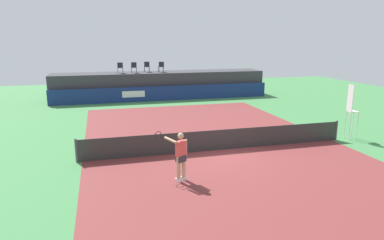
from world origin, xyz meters
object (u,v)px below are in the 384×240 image
(net_post_near, at_px, (76,151))
(tennis_player, at_px, (180,155))
(umpire_chair, at_px, (351,108))
(net_post_far, at_px, (336,130))
(spectator_chair_center, at_px, (147,66))
(spectator_chair_right, at_px, (161,66))
(spectator_chair_far_left, at_px, (120,67))
(spectator_chair_left, at_px, (134,67))

(net_post_near, distance_m, tennis_player, 4.73)
(umpire_chair, distance_m, net_post_far, 1.32)
(spectator_chair_center, xyz_separation_m, net_post_near, (-5.08, -15.40, -2.19))
(net_post_far, bearing_deg, spectator_chair_right, 112.25)
(spectator_chair_far_left, relative_size, spectator_chair_right, 1.00)
(umpire_chair, height_order, net_post_near, umpire_chair)
(spectator_chair_far_left, xyz_separation_m, net_post_near, (-2.82, -14.95, -2.19))
(net_post_far, bearing_deg, spectator_chair_center, 115.41)
(spectator_chair_far_left, distance_m, spectator_chair_right, 3.43)
(spectator_chair_center, xyz_separation_m, tennis_player, (-1.40, -18.33, -1.73))
(net_post_near, xyz_separation_m, net_post_far, (12.40, 0.00, 0.00))
(spectator_chair_left, distance_m, umpire_chair, 17.58)
(spectator_chair_left, relative_size, spectator_chair_center, 1.00)
(net_post_far, height_order, tennis_player, tennis_player)
(tennis_player, bearing_deg, spectator_chair_center, 85.62)
(net_post_near, bearing_deg, umpire_chair, 0.05)
(spectator_chair_left, distance_m, spectator_chair_right, 2.31)
(umpire_chair, bearing_deg, spectator_chair_right, 114.66)
(spectator_chair_far_left, distance_m, spectator_chair_center, 2.31)
(tennis_player, bearing_deg, spectator_chair_far_left, 92.75)
(spectator_chair_left, xyz_separation_m, umpire_chair, (9.20, -14.94, -1.11))
(spectator_chair_far_left, distance_m, net_post_far, 17.89)
(spectator_chair_left, height_order, tennis_player, spectator_chair_left)
(spectator_chair_left, bearing_deg, spectator_chair_far_left, -179.93)
(spectator_chair_center, distance_m, spectator_chair_right, 1.23)
(spectator_chair_far_left, height_order, spectator_chair_right, same)
(umpire_chair, bearing_deg, net_post_far, -179.05)
(spectator_chair_right, distance_m, net_post_far, 16.38)
(net_post_near, bearing_deg, net_post_far, 0.00)
(spectator_chair_left, bearing_deg, net_post_near, -104.79)
(spectator_chair_left, distance_m, net_post_far, 17.31)
(spectator_chair_right, xyz_separation_m, tennis_player, (-2.57, -17.96, -1.73))
(spectator_chair_right, height_order, net_post_far, spectator_chair_right)
(spectator_chair_far_left, height_order, spectator_chair_left, same)
(net_post_near, height_order, tennis_player, tennis_player)
(spectator_chair_left, distance_m, net_post_near, 15.62)
(spectator_chair_right, distance_m, net_post_near, 16.42)
(net_post_far, bearing_deg, spectator_chair_left, 119.49)
(spectator_chair_right, relative_size, tennis_player, 0.50)
(spectator_chair_left, xyz_separation_m, net_post_far, (8.45, -14.95, -2.19))
(spectator_chair_center, distance_m, umpire_chair, 17.41)
(spectator_chair_center, distance_m, net_post_near, 16.37)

